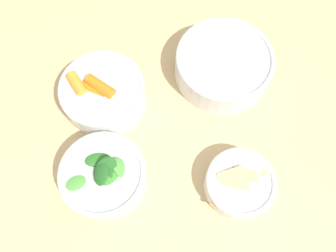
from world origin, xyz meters
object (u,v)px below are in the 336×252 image
bowl_greens (104,175)px  bowl_cookies (239,183)px  bowl_carrots (103,92)px  bowl_beans_hotdog (223,65)px

bowl_greens → bowl_cookies: size_ratio=1.22×
bowl_greens → bowl_carrots: bearing=81.2°
bowl_greens → bowl_cookies: bearing=-16.6°
bowl_carrots → bowl_cookies: 0.31m
bowl_beans_hotdog → bowl_cookies: (-0.04, -0.24, -0.00)m
bowl_beans_hotdog → bowl_cookies: 0.24m
bowl_carrots → bowl_greens: bowl_greens is taller
bowl_greens → bowl_beans_hotdog: size_ratio=0.77×
bowl_beans_hotdog → bowl_cookies: size_ratio=1.58×
bowl_carrots → bowl_beans_hotdog: 0.25m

